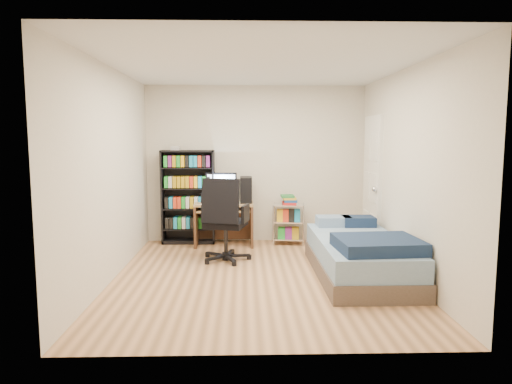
{
  "coord_description": "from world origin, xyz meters",
  "views": [
    {
      "loc": [
        -0.19,
        -5.36,
        1.67
      ],
      "look_at": [
        -0.04,
        0.4,
        0.99
      ],
      "focal_mm": 32.0,
      "sensor_mm": 36.0,
      "label": 1
    }
  ],
  "objects_px": {
    "media_shelf": "(188,196)",
    "office_chair": "(225,235)",
    "computer_desk": "(230,206)",
    "bed": "(360,255)"
  },
  "relations": [
    {
      "from": "office_chair",
      "to": "media_shelf",
      "type": "bearing_deg",
      "value": 133.76
    },
    {
      "from": "media_shelf",
      "to": "computer_desk",
      "type": "distance_m",
      "value": 0.7
    },
    {
      "from": "media_shelf",
      "to": "office_chair",
      "type": "relative_size",
      "value": 1.35
    },
    {
      "from": "media_shelf",
      "to": "office_chair",
      "type": "distance_m",
      "value": 1.33
    },
    {
      "from": "bed",
      "to": "media_shelf",
      "type": "bearing_deg",
      "value": 141.33
    },
    {
      "from": "media_shelf",
      "to": "office_chair",
      "type": "bearing_deg",
      "value": -60.58
    },
    {
      "from": "office_chair",
      "to": "bed",
      "type": "distance_m",
      "value": 1.82
    },
    {
      "from": "media_shelf",
      "to": "bed",
      "type": "distance_m",
      "value": 2.98
    },
    {
      "from": "office_chair",
      "to": "bed",
      "type": "height_order",
      "value": "office_chair"
    },
    {
      "from": "media_shelf",
      "to": "computer_desk",
      "type": "xyz_separation_m",
      "value": [
        0.67,
        -0.14,
        -0.15
      ]
    }
  ]
}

